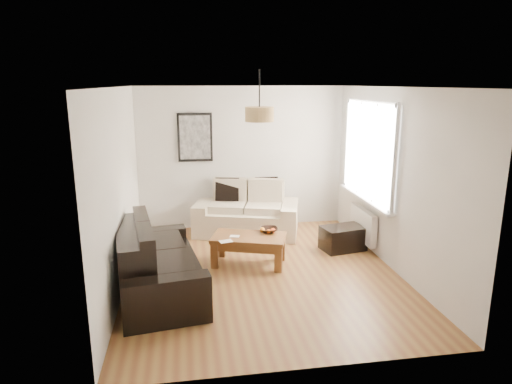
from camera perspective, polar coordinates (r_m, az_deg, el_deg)
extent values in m
plane|color=brown|center=(6.53, 0.84, -10.24)|extent=(4.50, 4.50, 0.00)
cube|color=white|center=(7.61, 13.46, -4.04)|extent=(0.10, 0.90, 0.52)
cylinder|color=tan|center=(6.27, 0.44, 9.87)|extent=(0.40, 0.40, 0.20)
cube|color=black|center=(7.45, 11.00, -5.79)|extent=(0.75, 0.56, 0.39)
cube|color=black|center=(8.13, -3.66, 0.32)|extent=(0.44, 0.22, 0.42)
cube|color=black|center=(8.23, 1.34, 0.48)|extent=(0.42, 0.13, 0.42)
imported|color=black|center=(6.85, 1.62, -4.84)|extent=(0.30, 0.30, 0.07)
sphere|color=orange|center=(6.76, 1.60, -5.03)|extent=(0.07, 0.07, 0.07)
sphere|color=#F54F14|center=(6.80, 2.16, -4.93)|extent=(0.09, 0.09, 0.08)
sphere|color=orange|center=(6.82, 0.82, -4.84)|extent=(0.09, 0.09, 0.08)
cube|color=white|center=(6.47, -3.86, -6.28)|extent=(0.21, 0.17, 0.01)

